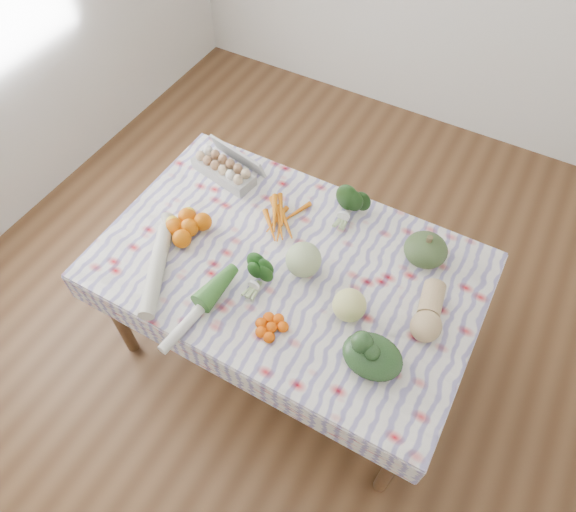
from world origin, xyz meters
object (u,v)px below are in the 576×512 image
object	(u,v)px
kabocha_squash	(426,250)
cabbage	(303,260)
grapefruit	(349,305)
dining_table	(288,275)
egg_carton	(223,170)
butternut_squash	(430,310)

from	to	relation	value
kabocha_squash	cabbage	xyz separation A→B (m)	(-0.43, -0.32, 0.01)
cabbage	grapefruit	size ratio (longest dim) A/B	1.12
dining_table	grapefruit	bearing A→B (deg)	-16.60
dining_table	egg_carton	distance (m)	0.64
grapefruit	egg_carton	bearing A→B (deg)	154.67
cabbage	butternut_squash	bearing A→B (deg)	3.58
dining_table	cabbage	xyz separation A→B (m)	(0.07, 0.00, 0.16)
egg_carton	butternut_squash	xyz separation A→B (m)	(1.17, -0.28, 0.02)
grapefruit	dining_table	bearing A→B (deg)	163.40
dining_table	grapefruit	world-z (taller)	grapefruit
kabocha_squash	cabbage	distance (m)	0.54
dining_table	cabbage	distance (m)	0.18
egg_carton	grapefruit	world-z (taller)	grapefruit
egg_carton	cabbage	distance (m)	0.69
dining_table	grapefruit	distance (m)	0.38
dining_table	egg_carton	xyz separation A→B (m)	(-0.54, 0.32, 0.13)
egg_carton	cabbage	bearing A→B (deg)	-15.97
egg_carton	grapefruit	bearing A→B (deg)	-14.39
kabocha_squash	dining_table	bearing A→B (deg)	-147.83
egg_carton	cabbage	world-z (taller)	cabbage
egg_carton	dining_table	bearing A→B (deg)	-19.26
kabocha_squash	cabbage	size ratio (longest dim) A/B	1.23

